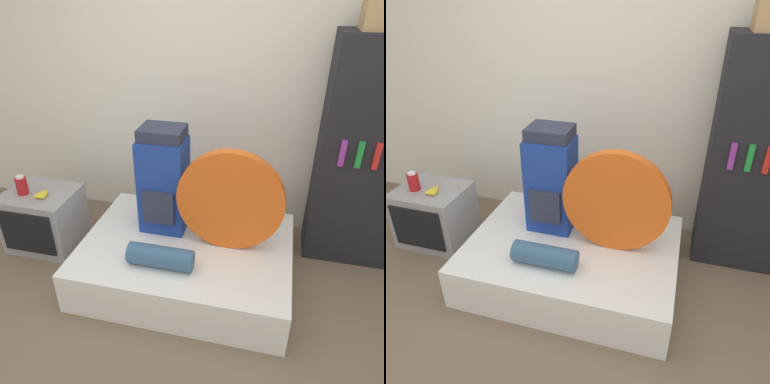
% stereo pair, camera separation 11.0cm
% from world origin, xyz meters
% --- Properties ---
extents(ground_plane, '(16.00, 16.00, 0.00)m').
position_xyz_m(ground_plane, '(0.00, 0.00, 0.00)').
color(ground_plane, brown).
extents(wall_back, '(8.00, 0.05, 2.60)m').
position_xyz_m(wall_back, '(0.00, 1.78, 1.30)').
color(wall_back, silver).
rests_on(wall_back, ground_plane).
extents(bed, '(1.59, 1.19, 0.34)m').
position_xyz_m(bed, '(-0.03, 0.83, 0.17)').
color(bed, white).
rests_on(bed, ground_plane).
extents(backpack, '(0.35, 0.32, 0.84)m').
position_xyz_m(backpack, '(-0.26, 1.01, 0.75)').
color(backpack, navy).
rests_on(backpack, bed).
extents(tent_bag, '(0.78, 0.08, 0.78)m').
position_xyz_m(tent_bag, '(0.28, 0.88, 0.72)').
color(tent_bag, '#E05B19').
rests_on(tent_bag, bed).
extents(sleeping_roll, '(0.46, 0.16, 0.16)m').
position_xyz_m(sleeping_roll, '(-0.14, 0.53, 0.41)').
color(sleeping_roll, '#33567A').
rests_on(sleeping_roll, bed).
extents(television, '(0.60, 0.51, 0.53)m').
position_xyz_m(television, '(-1.36, 0.96, 0.26)').
color(television, '#939399').
rests_on(television, ground_plane).
extents(canister, '(0.09, 0.09, 0.16)m').
position_xyz_m(canister, '(-1.47, 0.92, 0.60)').
color(canister, '#B2191E').
rests_on(canister, television).
extents(banana_bunch, '(0.12, 0.14, 0.04)m').
position_xyz_m(banana_bunch, '(-1.29, 0.92, 0.54)').
color(banana_bunch, yellow).
rests_on(banana_bunch, television).
extents(bookshelf, '(0.88, 0.41, 1.81)m').
position_xyz_m(bookshelf, '(1.32, 1.48, 0.91)').
color(bookshelf, black).
rests_on(bookshelf, ground_plane).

